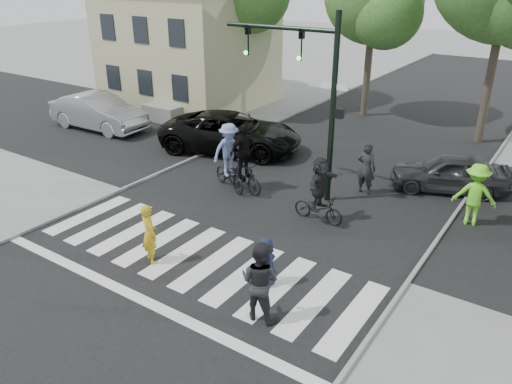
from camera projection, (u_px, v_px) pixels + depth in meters
ground at (173, 274)px, 12.61m from camera, size 120.00×120.00×0.00m
road_stem at (278, 204)px, 16.39m from camera, size 10.00×70.00×0.01m
road_cross at (320, 175)px, 18.65m from camera, size 70.00×10.00×0.01m
curb_left at (165, 171)px, 18.96m from camera, size 0.10×70.00×0.10m
curb_right at (433, 247)px, 13.78m from camera, size 0.10×70.00×0.10m
crosswalk at (190, 262)px, 13.11m from camera, size 10.00×3.85×0.01m
traffic_signal at (310, 80)px, 15.52m from camera, size 4.45×0.29×6.00m
house at (188, 34)px, 27.51m from camera, size 8.40×8.10×8.82m
pedestrian_woman at (149, 234)px, 12.85m from camera, size 0.71×0.60×1.64m
pedestrian_child at (266, 262)px, 11.99m from camera, size 0.72×0.59×1.26m
pedestrian_adult at (260, 281)px, 10.70m from camera, size 0.96×0.78×1.88m
cyclist_left at (229, 161)px, 17.17m from camera, size 1.96×1.38×2.35m
cyclist_mid at (244, 165)px, 16.97m from camera, size 1.89×1.19×2.38m
cyclist_right at (319, 193)px, 14.92m from camera, size 1.64×1.53×2.07m
car_suv at (231, 133)px, 20.83m from camera, size 6.39×4.31×1.63m
car_silver at (98, 112)px, 23.74m from camera, size 5.16×1.99×1.68m
car_grey at (450, 173)px, 17.14m from camera, size 4.21×2.88×1.33m
bystander_hivis at (475, 195)px, 14.74m from camera, size 1.35×0.93×1.93m
bystander_dark at (366, 168)px, 16.83m from camera, size 0.67×0.46×1.81m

